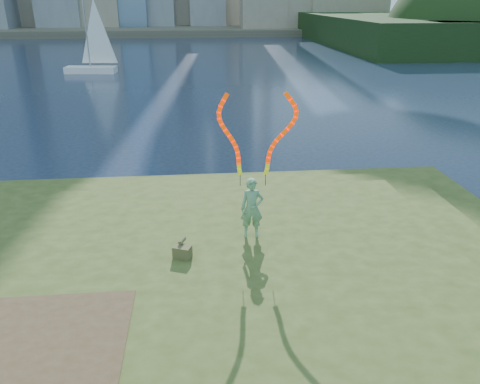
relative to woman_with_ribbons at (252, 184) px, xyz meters
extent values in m
plane|color=#19263F|center=(-2.09, -0.51, -2.22)|extent=(320.00, 320.00, 0.00)
cube|color=#374619|center=(-2.09, -3.01, -2.07)|extent=(20.00, 18.00, 0.30)
cube|color=#374619|center=(-2.09, -2.71, -1.82)|extent=(17.00, 15.00, 0.30)
cube|color=#374619|center=(-2.09, -2.51, -1.57)|extent=(14.00, 12.00, 0.30)
cube|color=#47331E|center=(-4.29, -3.71, -1.41)|extent=(3.20, 3.00, 0.02)
cube|color=#4B4637|center=(-2.09, 94.49, -1.62)|extent=(320.00, 40.00, 1.20)
imported|color=#176A21|center=(-0.01, -0.03, -0.65)|extent=(0.59, 0.41, 1.55)
cylinder|color=black|center=(-0.29, 0.09, 0.06)|extent=(0.02, 0.02, 0.30)
cylinder|color=black|center=(0.33, 0.05, 0.06)|extent=(0.02, 0.02, 0.30)
cube|color=#484725|center=(-1.75, -0.93, -1.28)|extent=(0.47, 0.40, 0.29)
cylinder|color=#484725|center=(-1.75, -0.74, -1.09)|extent=(0.19, 0.28, 0.10)
cube|color=white|center=(-10.72, 34.49, -1.95)|extent=(4.68, 1.92, 0.64)
cylinder|color=gray|center=(-10.72, 34.49, 1.60)|extent=(0.13, 0.13, 6.93)
camera|label=1|loc=(-1.33, -10.54, 4.20)|focal=35.00mm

